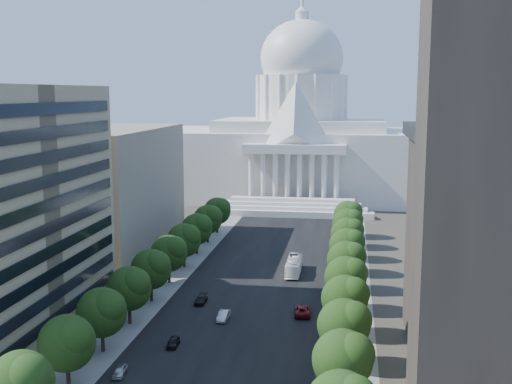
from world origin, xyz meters
The scene contains 35 objects.
road_asphalt centered at (0.00, 90.00, 0.00)m, with size 30.00×260.00×0.01m, color black.
sidewalk_left centered at (-19.00, 90.00, 0.00)m, with size 8.00×260.00×0.02m, color gray.
sidewalk_right centered at (19.00, 90.00, 0.00)m, with size 8.00×260.00×0.02m, color gray.
capitol centered at (0.00, 184.89, 20.01)m, with size 120.00×56.00×73.00m.
office_block_left_far centered at (-48.00, 100.00, 15.00)m, with size 38.00×52.00×30.00m, color gray.
tree_l_a centered at (-17.66, 11.81, 6.45)m, with size 7.79×7.60×9.97m.
tree_l_b centered at (-17.66, 23.81, 6.45)m, with size 7.79×7.60×9.97m.
tree_l_c centered at (-17.66, 35.81, 6.45)m, with size 7.79×7.60×9.97m.
tree_l_d centered at (-17.66, 47.81, 6.45)m, with size 7.79×7.60×9.97m.
tree_l_e centered at (-17.66, 59.81, 6.45)m, with size 7.79×7.60×9.97m.
tree_l_f centered at (-17.66, 71.81, 6.45)m, with size 7.79×7.60×9.97m.
tree_l_g centered at (-17.66, 83.81, 6.45)m, with size 7.79×7.60×9.97m.
tree_l_h centered at (-17.66, 95.81, 6.45)m, with size 7.79×7.60×9.97m.
tree_l_i centered at (-17.66, 107.81, 6.45)m, with size 7.79×7.60×9.97m.
tree_l_j centered at (-17.66, 119.81, 6.45)m, with size 7.79×7.60×9.97m.
tree_r_b centered at (18.34, 23.81, 6.45)m, with size 7.79×7.60×9.97m.
tree_r_c centered at (18.34, 35.81, 6.45)m, with size 7.79×7.60×9.97m.
tree_r_d centered at (18.34, 47.81, 6.45)m, with size 7.79×7.60×9.97m.
tree_r_e centered at (18.34, 59.81, 6.45)m, with size 7.79×7.60×9.97m.
tree_r_f centered at (18.34, 71.81, 6.45)m, with size 7.79×7.60×9.97m.
tree_r_g centered at (18.34, 83.81, 6.45)m, with size 7.79×7.60×9.97m.
tree_r_h centered at (18.34, 95.81, 6.45)m, with size 7.79×7.60×9.97m.
tree_r_i centered at (18.34, 107.81, 6.45)m, with size 7.79×7.60×9.97m.
tree_r_j centered at (18.34, 119.81, 6.45)m, with size 7.79×7.60×9.97m.
streetlight_b centered at (19.90, 35.00, 5.82)m, with size 2.61×0.44×9.00m.
streetlight_c centered at (19.90, 60.00, 5.82)m, with size 2.61×0.44×9.00m.
streetlight_d centered at (19.90, 85.00, 5.82)m, with size 2.61×0.44×9.00m.
streetlight_e centered at (19.90, 110.00, 5.82)m, with size 2.61×0.44×9.00m.
streetlight_f centered at (19.90, 135.00, 5.82)m, with size 2.61×0.44×9.00m.
car_dark_a centered at (-8.03, 39.47, 0.68)m, with size 1.60×3.97×1.35m, color black.
car_silver centered at (-2.61, 52.00, 0.77)m, with size 1.63×4.67×1.54m, color #B1B3B9.
car_red centered at (10.62, 56.57, 0.82)m, with size 2.72×5.90×1.64m, color maroon.
car_dark_b centered at (-8.50, 60.04, 0.67)m, with size 1.87×4.59×1.33m, color black.
car_parked centered at (-12.50, 28.29, 0.65)m, with size 1.53×3.81×1.30m, color #9C9EA3.
city_bus centered at (6.81, 82.42, 1.72)m, with size 2.89×12.36×3.44m, color white.
Camera 1 is at (18.45, -51.72, 38.80)m, focal length 45.00 mm.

